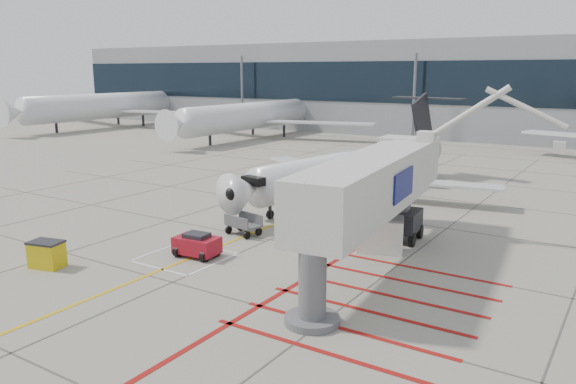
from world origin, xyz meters
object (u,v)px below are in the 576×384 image
Objects in this scene: regional_jet at (332,152)px; jet_bridge at (368,197)px; pushback_tug at (197,244)px; spill_bin at (47,254)px.

jet_bridge is (8.65, -12.37, 0.03)m from regional_jet.
regional_jet reaches higher than pushback_tug.
regional_jet is at bearing 85.35° from pushback_tug.
jet_bridge reaches higher than regional_jet.
pushback_tug is at bearing 31.52° from spill_bin.
regional_jet is 12.37× the size of pushback_tug.
jet_bridge is 16.25m from spill_bin.
jet_bridge is at bearing 12.65° from pushback_tug.
pushback_tug is 1.46× the size of spill_bin.
jet_bridge is 9.50m from pushback_tug.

